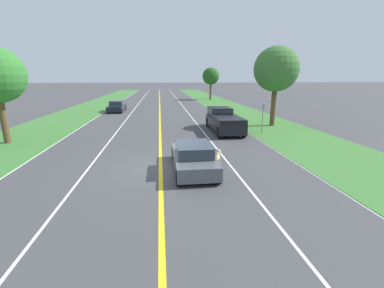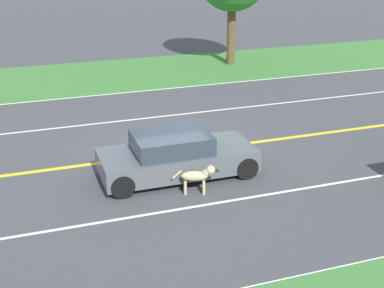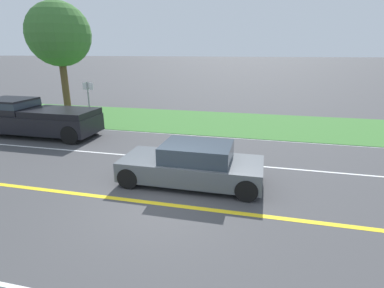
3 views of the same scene
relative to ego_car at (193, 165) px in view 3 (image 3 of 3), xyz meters
name	(u,v)px [view 3 (image 3 of 3)]	position (x,y,z in m)	size (l,w,h in m)	color
ground_plane	(161,204)	(-1.57, 0.52, -0.62)	(400.00, 400.00, 0.00)	#424244
centre_divider_line	(161,204)	(-1.57, 0.52, -0.61)	(0.18, 160.00, 0.01)	yellow
lane_edge_line_right	(208,136)	(5.43, 0.52, -0.61)	(0.14, 160.00, 0.01)	white
lane_dash_same_dir	(191,160)	(1.93, 0.52, -0.61)	(0.10, 160.00, 0.01)	white
grass_verge_right	(217,122)	(8.43, 0.52, -0.60)	(6.00, 160.00, 0.03)	#3D7533
ego_car	(193,165)	(0.00, 0.00, 0.00)	(1.89, 4.42, 1.31)	#51565B
dog	(194,154)	(1.25, 0.24, -0.10)	(0.51, 1.21, 0.84)	#D1B784
pickup_truck	(35,117)	(3.63, 8.79, 0.30)	(2.08, 5.69, 1.78)	black
roadside_tree_right_near	(59,35)	(8.64, 10.58, 4.35)	(3.89, 3.89, 6.95)	brown
street_sign	(89,97)	(6.49, 7.59, 0.90)	(0.11, 0.64, 2.39)	gray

